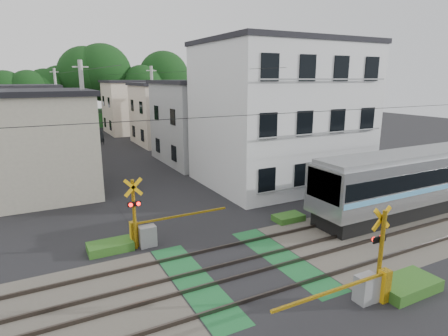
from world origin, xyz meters
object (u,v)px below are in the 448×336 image
pedestrian (102,137)px  commuter_train (434,176)px  crossing_signal_far (145,230)px  crossing_signal_near (370,281)px  apartment_block (281,114)px

pedestrian → commuter_train: bearing=113.7°
crossing_signal_far → pedestrian: bearing=83.7°
crossing_signal_near → pedestrian: size_ratio=2.95×
crossing_signal_near → crossing_signal_far: size_ratio=1.00×
apartment_block → commuter_train: bearing=-62.3°
crossing_signal_near → pedestrian: crossing_signal_near is taller
apartment_block → pedestrian: bearing=111.6°
crossing_signal_far → apartment_block: 13.14m
crossing_signal_near → crossing_signal_far: bearing=125.3°
commuter_train → apartment_block: size_ratio=1.56×
commuter_train → crossing_signal_near: size_ratio=3.37×
crossing_signal_far → apartment_block: apartment_block is taller
crossing_signal_near → pedestrian: (-2.27, 33.78, 0.09)m
crossing_signal_far → pedestrian: size_ratio=2.95×
commuter_train → apartment_block: 9.80m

